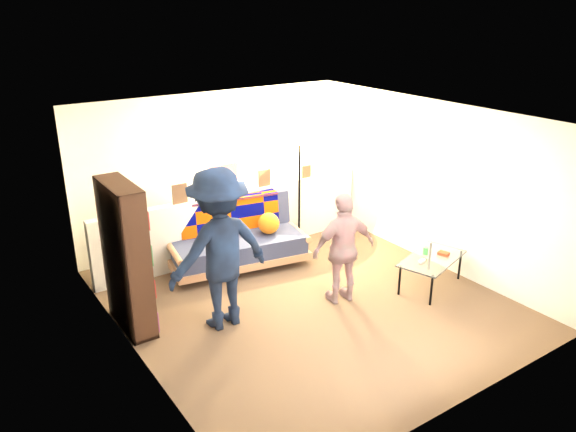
# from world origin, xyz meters

# --- Properties ---
(ground) EXTENTS (5.00, 5.00, 0.00)m
(ground) POSITION_xyz_m (0.00, 0.00, 0.00)
(ground) COLOR brown
(ground) RESTS_ON ground
(room_shell) EXTENTS (4.60, 5.05, 2.45)m
(room_shell) POSITION_xyz_m (0.00, 0.47, 1.67)
(room_shell) COLOR silver
(room_shell) RESTS_ON ground
(half_wall_ledge) EXTENTS (4.45, 0.15, 1.00)m
(half_wall_ledge) POSITION_xyz_m (0.00, 1.80, 0.50)
(half_wall_ledge) COLOR silver
(half_wall_ledge) RESTS_ON ground
(ledge_decor) EXTENTS (2.97, 0.02, 0.45)m
(ledge_decor) POSITION_xyz_m (-0.23, 1.78, 1.18)
(ledge_decor) COLOR brown
(ledge_decor) RESTS_ON half_wall_ledge
(futon_sofa) EXTENTS (2.12, 1.26, 0.86)m
(futon_sofa) POSITION_xyz_m (-0.20, 1.43, 0.40)
(futon_sofa) COLOR tan
(futon_sofa) RESTS_ON ground
(bookshelf) EXTENTS (0.30, 0.90, 1.80)m
(bookshelf) POSITION_xyz_m (-2.08, 0.67, 0.84)
(bookshelf) COLOR #321B10
(bookshelf) RESTS_ON ground
(coffee_table) EXTENTS (1.15, 0.85, 0.53)m
(coffee_table) POSITION_xyz_m (1.63, -0.66, 0.40)
(coffee_table) COLOR black
(coffee_table) RESTS_ON ground
(floor_lamp) EXTENTS (0.39, 0.32, 1.66)m
(floor_lamp) POSITION_xyz_m (1.06, 1.67, 1.18)
(floor_lamp) COLOR black
(floor_lamp) RESTS_ON ground
(person_left) EXTENTS (1.28, 0.76, 1.95)m
(person_left) POSITION_xyz_m (-1.16, 0.11, 0.98)
(person_left) COLOR black
(person_left) RESTS_ON ground
(person_right) EXTENTS (0.91, 0.50, 1.47)m
(person_right) POSITION_xyz_m (0.40, -0.27, 0.73)
(person_right) COLOR pink
(person_right) RESTS_ON ground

